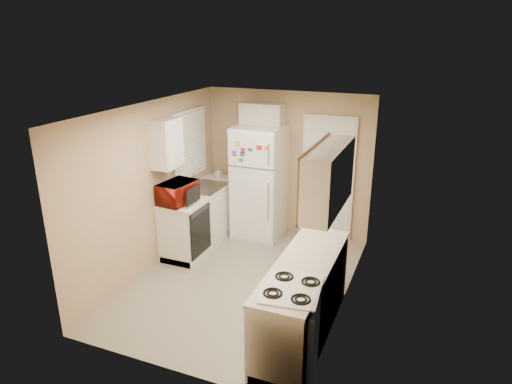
% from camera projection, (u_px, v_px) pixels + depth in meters
% --- Properties ---
extents(floor, '(3.80, 3.80, 0.00)m').
position_uv_depth(floor, '(243.00, 281.00, 6.36)').
color(floor, '#AAA48D').
rests_on(floor, ground).
extents(ceiling, '(3.80, 3.80, 0.00)m').
position_uv_depth(ceiling, '(241.00, 108.00, 5.56)').
color(ceiling, white).
rests_on(ceiling, floor).
extents(wall_left, '(3.80, 3.80, 0.00)m').
position_uv_depth(wall_left, '(151.00, 187.00, 6.46)').
color(wall_left, tan).
rests_on(wall_left, floor).
extents(wall_right, '(3.80, 3.80, 0.00)m').
position_uv_depth(wall_right, '(348.00, 216.00, 5.46)').
color(wall_right, tan).
rests_on(wall_right, floor).
extents(wall_back, '(2.80, 2.80, 0.00)m').
position_uv_depth(wall_back, '(288.00, 163.00, 7.62)').
color(wall_back, tan).
rests_on(wall_back, floor).
extents(wall_front, '(2.80, 2.80, 0.00)m').
position_uv_depth(wall_front, '(160.00, 265.00, 4.30)').
color(wall_front, tan).
rests_on(wall_front, floor).
extents(left_counter, '(0.60, 1.80, 0.90)m').
position_uv_depth(left_counter, '(203.00, 217.00, 7.39)').
color(left_counter, silver).
rests_on(left_counter, floor).
extents(dishwasher, '(0.03, 0.58, 0.72)m').
position_uv_depth(dishwasher, '(200.00, 231.00, 6.75)').
color(dishwasher, black).
rests_on(dishwasher, floor).
extents(sink, '(0.54, 0.74, 0.16)m').
position_uv_depth(sink, '(206.00, 190.00, 7.38)').
color(sink, gray).
rests_on(sink, left_counter).
extents(microwave, '(0.60, 0.37, 0.38)m').
position_uv_depth(microwave, '(178.00, 193.00, 6.67)').
color(microwave, maroon).
rests_on(microwave, left_counter).
extents(soap_bottle, '(0.09, 0.10, 0.17)m').
position_uv_depth(soap_bottle, '(218.00, 172.00, 7.84)').
color(soap_bottle, beige).
rests_on(soap_bottle, left_counter).
extents(window_blinds, '(0.10, 0.98, 1.08)m').
position_uv_depth(window_blinds, '(190.00, 144.00, 7.23)').
color(window_blinds, silver).
rests_on(window_blinds, wall_left).
extents(upper_cabinet_left, '(0.30, 0.45, 0.70)m').
position_uv_depth(upper_cabinet_left, '(166.00, 143.00, 6.40)').
color(upper_cabinet_left, silver).
rests_on(upper_cabinet_left, wall_left).
extents(refrigerator, '(0.77, 0.75, 1.87)m').
position_uv_depth(refrigerator, '(259.00, 182.00, 7.52)').
color(refrigerator, white).
rests_on(refrigerator, floor).
extents(cabinet_over_fridge, '(0.70, 0.30, 0.40)m').
position_uv_depth(cabinet_over_fridge, '(262.00, 116.00, 7.37)').
color(cabinet_over_fridge, silver).
rests_on(cabinet_over_fridge, wall_back).
extents(interior_door, '(0.86, 0.06, 2.08)m').
position_uv_depth(interior_door, '(327.00, 179.00, 7.40)').
color(interior_door, white).
rests_on(interior_door, floor).
extents(right_counter, '(0.60, 2.00, 0.90)m').
position_uv_depth(right_counter, '(303.00, 299.00, 5.12)').
color(right_counter, silver).
rests_on(right_counter, floor).
extents(stove, '(0.63, 0.74, 0.83)m').
position_uv_depth(stove, '(291.00, 331.00, 4.63)').
color(stove, white).
rests_on(stove, floor).
extents(upper_cabinet_right, '(0.30, 1.20, 0.70)m').
position_uv_depth(upper_cabinet_right, '(329.00, 178.00, 4.88)').
color(upper_cabinet_right, silver).
rests_on(upper_cabinet_right, wall_right).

